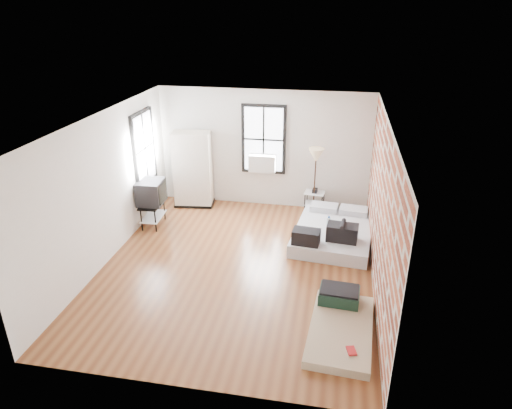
% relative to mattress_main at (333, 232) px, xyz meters
% --- Properties ---
extents(ground, '(6.00, 6.00, 0.00)m').
position_rel_mattress_main_xyz_m(ground, '(-1.74, -1.41, -0.18)').
color(ground, '#592D17').
rests_on(ground, ground).
extents(room_shell, '(5.02, 6.02, 2.80)m').
position_rel_mattress_main_xyz_m(room_shell, '(-1.51, -1.05, 1.55)').
color(room_shell, silver).
rests_on(room_shell, ground).
extents(mattress_main, '(1.74, 2.23, 0.67)m').
position_rel_mattress_main_xyz_m(mattress_main, '(0.00, 0.00, 0.00)').
color(mattress_main, silver).
rests_on(mattress_main, ground).
extents(mattress_bare, '(1.03, 1.80, 0.37)m').
position_rel_mattress_main_xyz_m(mattress_bare, '(0.20, -2.83, -0.07)').
color(mattress_bare, tan).
rests_on(mattress_bare, ground).
extents(wardrobe, '(0.98, 0.63, 1.82)m').
position_rel_mattress_main_xyz_m(wardrobe, '(-3.40, 1.24, 0.73)').
color(wardrobe, black).
rests_on(wardrobe, ground).
extents(side_table, '(0.49, 0.41, 0.60)m').
position_rel_mattress_main_xyz_m(side_table, '(-0.48, 1.31, 0.22)').
color(side_table, black).
rests_on(side_table, ground).
extents(floor_lamp, '(0.34, 0.34, 1.59)m').
position_rel_mattress_main_xyz_m(floor_lamp, '(-0.49, 1.24, 1.17)').
color(floor_lamp, '#311D10').
rests_on(floor_lamp, ground).
extents(tv_stand, '(0.56, 0.77, 1.06)m').
position_rel_mattress_main_xyz_m(tv_stand, '(-3.96, -0.02, 0.58)').
color(tv_stand, black).
rests_on(tv_stand, ground).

